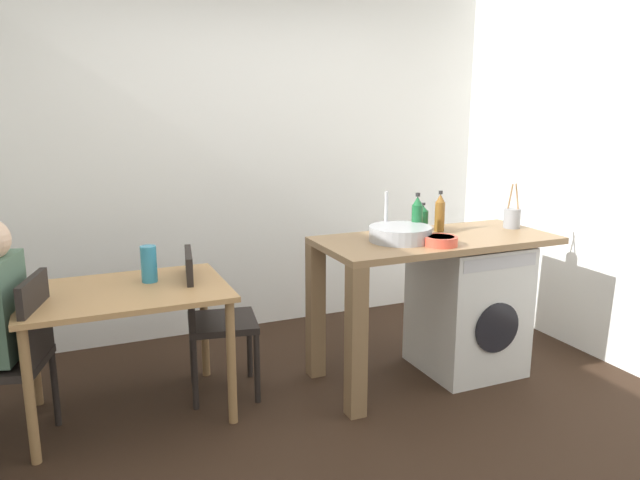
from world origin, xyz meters
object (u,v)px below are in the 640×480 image
Objects in this scene: washing_machine at (467,306)px; vase at (149,264)px; bottle_squat_brown at (423,218)px; chair_opposite at (209,314)px; bottle_clear_small at (440,213)px; mixing_bowl at (441,240)px; utensil_crock at (512,218)px; bottle_tall_green at (417,216)px; dining_table at (126,306)px; chair_person_seat at (17,353)px.

washing_machine is 4.10× the size of vase.
bottle_squat_brown is at bearing -4.16° from vase.
bottle_squat_brown is (1.41, -0.09, 0.50)m from chair_opposite.
bottle_clear_small reaches higher than washing_machine.
mixing_bowl reaches higher than vase.
bottle_squat_brown is 1.75m from vase.
washing_machine is 3.23× the size of bottle_clear_small.
utensil_crock is at bearing -6.97° from vase.
bottle_tall_green is (-0.35, 0.09, 0.61)m from washing_machine.
utensil_crock is 1.43× the size of vase.
chair_opposite reaches higher than dining_table.
mixing_bowl is at bearing -122.95° from bottle_clear_small.
chair_person_seat is 2.37m from mixing_bowl.
chair_person_seat is 0.81m from vase.
utensil_crock is (0.60, -0.16, -0.01)m from bottle_squat_brown.
mixing_bowl is 0.95× the size of vase.
bottle_tall_green is (2.32, -0.02, 0.54)m from chair_person_seat.
bottle_tall_green is at bearing 176.62° from utensil_crock.
chair_person_seat is 4.51× the size of mixing_bowl.
bottle_tall_green is 1.36× the size of mixing_bowl.
bottle_tall_green is 1.65m from vase.
bottle_squat_brown is at bearing 137.79° from washing_machine.
utensil_crock reaches higher than dining_table.
bottle_clear_small is at bearing -5.83° from vase.
mixing_bowl is (-0.37, -0.20, 0.52)m from washing_machine.
washing_machine is at bearing -46.69° from bottle_clear_small.
washing_machine is 2.04m from vase.
chair_person_seat is at bearing 177.47° from washing_machine.
bottle_clear_small is at bearing -2.51° from dining_table.
chair_opposite is 4.30× the size of vase.
chair_opposite is 1.60m from bottle_clear_small.
chair_person_seat is at bearing 172.20° from mixing_bowl.
mixing_bowl is 1.69m from vase.
dining_table is 0.27m from vase.
bottle_squat_brown is at bearing 44.96° from bottle_tall_green.
bottle_clear_small is 0.43m from mixing_bowl.
mixing_bowl is (1.75, -0.44, 0.31)m from dining_table.
bottle_tall_green reaches higher than mixing_bowl.
dining_table is 5.25× the size of vase.
chair_opposite is at bearing 158.66° from mixing_bowl.
mixing_bowl is at bearing -81.61° from chair_person_seat.
chair_person_seat and chair_opposite have the same top height.
chair_person_seat is 4.30× the size of vase.
chair_person_seat is 3.30× the size of bottle_tall_green.
mixing_bowl is (-0.14, -0.41, -0.05)m from bottle_squat_brown.
mixing_bowl is at bearing -18.49° from vase.
bottle_clear_small is (0.21, 0.06, -0.00)m from bottle_tall_green.
bottle_clear_small is at bearing 57.05° from mixing_bowl.
chair_opposite is 4.87× the size of bottle_squat_brown.
chair_opposite is 1.68m from washing_machine.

